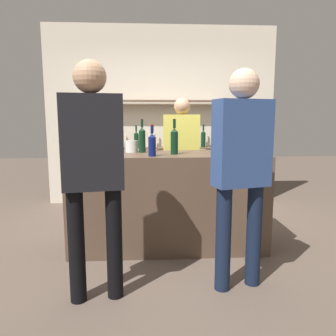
{
  "coord_description": "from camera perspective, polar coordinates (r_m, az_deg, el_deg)",
  "views": [
    {
      "loc": [
        -0.19,
        -3.39,
        1.38
      ],
      "look_at": [
        0.0,
        0.0,
        0.86
      ],
      "focal_mm": 35.0,
      "sensor_mm": 36.0,
      "label": 1
    }
  ],
  "objects": [
    {
      "name": "ground_plane",
      "position": [
        3.66,
        0.0,
        -13.38
      ],
      "size": [
        16.0,
        16.0,
        0.0
      ],
      "primitive_type": "plane",
      "color": "brown"
    },
    {
      "name": "bar_counter",
      "position": [
        3.5,
        0.0,
        -5.72
      ],
      "size": [
        2.02,
        0.7,
        1.01
      ],
      "primitive_type": "cube",
      "color": "brown",
      "rests_on": "ground_plane"
    },
    {
      "name": "back_wall",
      "position": [
        5.34,
        -1.21,
        8.98
      ],
      "size": [
        3.62,
        0.12,
        2.8
      ],
      "primitive_type": "cube",
      "color": "beige",
      "rests_on": "ground_plane"
    },
    {
      "name": "back_shelf",
      "position": [
        5.17,
        -1.1,
        5.53
      ],
      "size": [
        1.87,
        0.18,
        1.65
      ],
      "color": "brown",
      "rests_on": "ground_plane"
    },
    {
      "name": "counter_bottle_0",
      "position": [
        3.53,
        -4.52,
        5.0
      ],
      "size": [
        0.07,
        0.07,
        0.36
      ],
      "color": "black",
      "rests_on": "bar_counter"
    },
    {
      "name": "counter_bottle_1",
      "position": [
        3.29,
        -14.93,
        4.27
      ],
      "size": [
        0.08,
        0.08,
        0.33
      ],
      "color": "brown",
      "rests_on": "bar_counter"
    },
    {
      "name": "counter_bottle_2",
      "position": [
        3.32,
        14.53,
        4.15
      ],
      "size": [
        0.09,
        0.09,
        0.31
      ],
      "color": "black",
      "rests_on": "bar_counter"
    },
    {
      "name": "counter_bottle_3",
      "position": [
        3.18,
        -2.79,
        4.17
      ],
      "size": [
        0.07,
        0.07,
        0.31
      ],
      "color": "#0F1956",
      "rests_on": "bar_counter"
    },
    {
      "name": "counter_bottle_4",
      "position": [
        3.35,
        1.1,
        4.8
      ],
      "size": [
        0.08,
        0.08,
        0.36
      ],
      "color": "black",
      "rests_on": "bar_counter"
    },
    {
      "name": "wine_glass",
      "position": [
        3.44,
        11.03,
        4.59
      ],
      "size": [
        0.07,
        0.07,
        0.18
      ],
      "color": "silver",
      "rests_on": "bar_counter"
    },
    {
      "name": "ice_bucket",
      "position": [
        3.65,
        9.04,
        4.37
      ],
      "size": [
        0.2,
        0.2,
        0.2
      ],
      "color": "black",
      "rests_on": "bar_counter"
    },
    {
      "name": "cork_jar",
      "position": [
        3.57,
        -6.36,
        3.75
      ],
      "size": [
        0.14,
        0.14,
        0.13
      ],
      "color": "silver",
      "rests_on": "bar_counter"
    },
    {
      "name": "customer_right",
      "position": [
        2.62,
        12.66,
        0.97
      ],
      "size": [
        0.47,
        0.3,
        1.75
      ],
      "rotation": [
        0.0,
        0.0,
        1.83
      ],
      "color": "#121C33",
      "rests_on": "ground_plane"
    },
    {
      "name": "server_behind_counter",
      "position": [
        4.39,
        2.43,
        3.12
      ],
      "size": [
        0.5,
        0.28,
        1.64
      ],
      "rotation": [
        0.0,
        0.0,
        -1.72
      ],
      "color": "brown",
      "rests_on": "ground_plane"
    },
    {
      "name": "customer_left",
      "position": [
        2.43,
        -12.97,
        0.91
      ],
      "size": [
        0.46,
        0.26,
        1.78
      ],
      "rotation": [
        0.0,
        0.0,
        1.74
      ],
      "color": "black",
      "rests_on": "ground_plane"
    }
  ]
}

